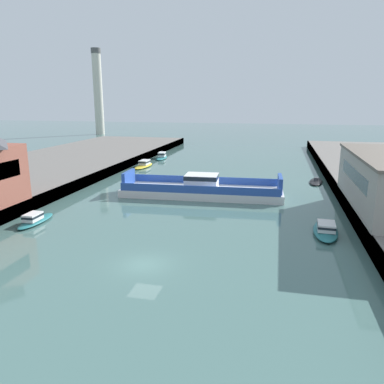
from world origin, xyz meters
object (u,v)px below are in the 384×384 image
(moored_boat_mid_right, at_px, (144,164))
(moored_boat_far_left, at_px, (162,156))
(moored_boat_mid_left, at_px, (316,181))
(moored_boat_near_left, at_px, (35,219))
(chain_ferry, at_px, (202,189))
(smokestack_distant_a, at_px, (98,90))
(moored_boat_near_right, at_px, (326,229))

(moored_boat_mid_right, bearing_deg, moored_boat_far_left, 89.30)
(moored_boat_mid_left, relative_size, moored_boat_far_left, 0.82)
(moored_boat_near_left, distance_m, moored_boat_mid_left, 44.51)
(moored_boat_near_left, bearing_deg, moored_boat_far_left, 90.56)
(chain_ferry, xyz_separation_m, moored_boat_mid_right, (-16.58, 21.26, -0.48))
(moored_boat_far_left, relative_size, smokestack_distant_a, 0.24)
(moored_boat_mid_left, xyz_separation_m, smokestack_distant_a, (-77.44, 77.30, 17.40))
(moored_boat_near_right, relative_size, moored_boat_mid_right, 0.90)
(moored_boat_mid_right, bearing_deg, moored_boat_near_right, -46.65)
(moored_boat_near_right, relative_size, smokestack_distant_a, 0.22)
(chain_ferry, height_order, moored_boat_mid_left, chain_ferry)
(moored_boat_mid_right, relative_size, moored_boat_far_left, 0.98)
(moored_boat_mid_left, height_order, moored_boat_mid_right, moored_boat_mid_right)
(moored_boat_near_left, height_order, smokestack_distant_a, smokestack_distant_a)
(chain_ferry, relative_size, moored_boat_near_right, 3.29)
(chain_ferry, xyz_separation_m, moored_boat_far_left, (-16.43, 33.30, -0.44))
(moored_boat_far_left, xyz_separation_m, smokestack_distant_a, (-43.87, 57.09, 17.04))
(moored_boat_mid_left, distance_m, moored_boat_mid_right, 34.69)
(chain_ferry, height_order, moored_boat_near_right, chain_ferry)
(moored_boat_near_right, distance_m, moored_boat_mid_left, 26.21)
(moored_boat_near_right, distance_m, moored_boat_far_left, 56.51)
(moored_boat_mid_left, bearing_deg, smokestack_distant_a, 135.05)
(moored_boat_near_left, xyz_separation_m, moored_boat_near_right, (31.78, 3.60, 0.04))
(moored_boat_near_right, xyz_separation_m, moored_boat_mid_right, (-32.42, 34.34, 0.00))
(moored_boat_near_right, bearing_deg, moored_boat_near_left, -173.54)
(moored_boat_mid_left, bearing_deg, moored_boat_far_left, 148.95)
(moored_boat_far_left, height_order, smokestack_distant_a, smokestack_distant_a)
(moored_boat_mid_right, height_order, smokestack_distant_a, smokestack_distant_a)
(moored_boat_near_left, relative_size, moored_boat_mid_left, 0.94)
(moored_boat_near_left, bearing_deg, smokestack_distant_a, 112.50)
(moored_boat_far_left, bearing_deg, moored_boat_mid_right, -90.70)
(moored_boat_far_left, bearing_deg, smokestack_distant_a, 127.54)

